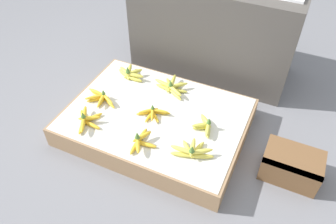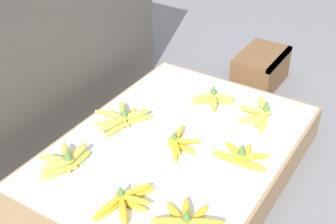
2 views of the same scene
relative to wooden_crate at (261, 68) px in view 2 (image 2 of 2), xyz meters
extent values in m
plane|color=slate|center=(-0.93, 0.01, -0.10)|extent=(10.00, 10.00, 0.00)
cube|color=#997551|center=(-0.93, 0.01, -0.02)|extent=(1.23, 0.89, 0.16)
cube|color=silver|center=(-0.93, 0.01, 0.06)|extent=(1.19, 0.87, 0.00)
cube|color=#4C4742|center=(-0.83, 0.89, 0.29)|extent=(1.30, 0.55, 0.78)
cube|color=brown|center=(0.00, 0.00, 0.00)|extent=(0.35, 0.23, 0.20)
cube|color=#4E3520|center=(0.00, -0.10, 0.08)|extent=(0.35, 0.02, 0.02)
ellipsoid|color=gold|center=(-1.27, -0.28, 0.08)|extent=(0.15, 0.04, 0.03)
ellipsoid|color=gold|center=(-1.30, -0.22, 0.08)|extent=(0.10, 0.14, 0.03)
ellipsoid|color=gold|center=(-1.30, -0.32, 0.10)|extent=(0.10, 0.14, 0.03)
ellipsoid|color=gold|center=(-1.30, -0.26, 0.10)|extent=(0.14, 0.10, 0.03)
ellipsoid|color=gold|center=(-1.35, -0.23, 0.10)|extent=(0.10, 0.14, 0.03)
cone|color=#4C7533|center=(-1.33, -0.27, 0.14)|extent=(0.03, 0.03, 0.04)
ellipsoid|color=gold|center=(-0.91, -0.32, 0.08)|extent=(0.04, 0.14, 0.03)
ellipsoid|color=gold|center=(-0.86, -0.28, 0.08)|extent=(0.14, 0.04, 0.03)
ellipsoid|color=gold|center=(-0.92, -0.23, 0.08)|extent=(0.03, 0.14, 0.03)
ellipsoid|color=gold|center=(-0.89, -0.32, 0.11)|extent=(0.10, 0.13, 0.03)
ellipsoid|color=gold|center=(-0.90, -0.26, 0.11)|extent=(0.09, 0.14, 0.03)
cone|color=#4C7533|center=(-0.92, -0.29, 0.14)|extent=(0.03, 0.03, 0.05)
ellipsoid|color=#DBCC4C|center=(-0.51, -0.23, 0.08)|extent=(0.15, 0.08, 0.03)
ellipsoid|color=#DBCC4C|center=(-0.55, -0.18, 0.08)|extent=(0.06, 0.15, 0.03)
ellipsoid|color=#DBCC4C|center=(-0.61, -0.21, 0.08)|extent=(0.13, 0.13, 0.03)
ellipsoid|color=#DBCC4C|center=(-0.62, -0.26, 0.08)|extent=(0.15, 0.07, 0.03)
ellipsoid|color=#DBCC4C|center=(-0.52, -0.21, 0.11)|extent=(0.14, 0.11, 0.03)
ellipsoid|color=#DBCC4C|center=(-0.58, -0.21, 0.11)|extent=(0.06, 0.15, 0.03)
ellipsoid|color=#DBCC4C|center=(-0.63, -0.25, 0.11)|extent=(0.15, 0.03, 0.03)
cone|color=#4C7533|center=(-0.57, -0.25, 0.15)|extent=(0.04, 0.04, 0.05)
ellipsoid|color=gold|center=(-1.40, 0.00, 0.08)|extent=(0.14, 0.05, 0.02)
ellipsoid|color=gold|center=(-1.38, -0.05, 0.08)|extent=(0.12, 0.11, 0.02)
ellipsoid|color=gold|center=(-1.34, -0.05, 0.08)|extent=(0.04, 0.14, 0.02)
ellipsoid|color=gold|center=(-1.28, -0.04, 0.08)|extent=(0.14, 0.09, 0.02)
ellipsoid|color=gold|center=(-1.41, -0.01, 0.10)|extent=(0.14, 0.04, 0.02)
ellipsoid|color=gold|center=(-1.39, -0.06, 0.10)|extent=(0.12, 0.11, 0.02)
ellipsoid|color=gold|center=(-1.33, -0.06, 0.10)|extent=(0.05, 0.14, 0.02)
ellipsoid|color=gold|center=(-1.29, -0.04, 0.10)|extent=(0.14, 0.09, 0.02)
cone|color=#4C7533|center=(-1.34, -0.01, 0.13)|extent=(0.03, 0.03, 0.04)
ellipsoid|color=gold|center=(-0.99, -0.03, 0.07)|extent=(0.13, 0.10, 0.02)
ellipsoid|color=gold|center=(-0.95, -0.04, 0.07)|extent=(0.03, 0.14, 0.02)
ellipsoid|color=gold|center=(-0.92, -0.03, 0.07)|extent=(0.12, 0.11, 0.02)
ellipsoid|color=gold|center=(-0.90, 0.02, 0.07)|extent=(0.14, 0.07, 0.02)
ellipsoid|color=gold|center=(-0.98, -0.02, 0.10)|extent=(0.12, 0.11, 0.02)
ellipsoid|color=gold|center=(-0.94, -0.04, 0.10)|extent=(0.08, 0.14, 0.02)
ellipsoid|color=gold|center=(-0.91, 0.01, 0.10)|extent=(0.14, 0.05, 0.02)
cone|color=#4C7533|center=(-0.95, 0.00, 0.13)|extent=(0.03, 0.03, 0.04)
ellipsoid|color=gold|center=(-0.59, 0.06, 0.08)|extent=(0.11, 0.11, 0.03)
ellipsoid|color=gold|center=(-0.59, 0.00, 0.08)|extent=(0.12, 0.09, 0.03)
ellipsoid|color=gold|center=(-0.55, -0.01, 0.08)|extent=(0.06, 0.13, 0.03)
ellipsoid|color=gold|center=(-0.59, 0.05, 0.10)|extent=(0.11, 0.10, 0.03)
ellipsoid|color=gold|center=(-0.60, 0.00, 0.10)|extent=(0.12, 0.09, 0.03)
ellipsoid|color=gold|center=(-0.55, -0.02, 0.10)|extent=(0.05, 0.13, 0.03)
cone|color=#4C7533|center=(-0.56, 0.02, 0.14)|extent=(0.03, 0.03, 0.04)
ellipsoid|color=gold|center=(-1.25, 0.27, 0.08)|extent=(0.14, 0.03, 0.03)
ellipsoid|color=gold|center=(-1.27, 0.29, 0.08)|extent=(0.13, 0.11, 0.03)
ellipsoid|color=gold|center=(-1.29, 0.32, 0.08)|extent=(0.05, 0.14, 0.03)
ellipsoid|color=gold|center=(-1.32, 0.30, 0.08)|extent=(0.10, 0.13, 0.03)
ellipsoid|color=gold|center=(-1.35, 0.29, 0.08)|extent=(0.14, 0.09, 0.03)
ellipsoid|color=gold|center=(-1.24, 0.27, 0.11)|extent=(0.14, 0.05, 0.03)
ellipsoid|color=gold|center=(-1.27, 0.31, 0.11)|extent=(0.11, 0.12, 0.03)
ellipsoid|color=gold|center=(-1.32, 0.32, 0.11)|extent=(0.07, 0.14, 0.03)
ellipsoid|color=gold|center=(-1.34, 0.29, 0.11)|extent=(0.13, 0.09, 0.03)
cone|color=#4C7533|center=(-1.30, 0.27, 0.15)|extent=(0.04, 0.04, 0.05)
ellipsoid|color=gold|center=(-0.90, 0.24, 0.08)|extent=(0.16, 0.11, 0.03)
ellipsoid|color=gold|center=(-0.90, 0.28, 0.08)|extent=(0.17, 0.07, 0.03)
ellipsoid|color=gold|center=(-0.92, 0.31, 0.08)|extent=(0.09, 0.17, 0.03)
ellipsoid|color=gold|center=(-0.97, 0.31, 0.08)|extent=(0.12, 0.15, 0.03)
ellipsoid|color=gold|center=(-0.98, 0.27, 0.08)|extent=(0.17, 0.04, 0.03)
ellipsoid|color=gold|center=(-0.90, 0.24, 0.11)|extent=(0.16, 0.10, 0.03)
ellipsoid|color=gold|center=(-0.90, 0.30, 0.11)|extent=(0.14, 0.13, 0.03)
ellipsoid|color=gold|center=(-0.95, 0.33, 0.11)|extent=(0.06, 0.17, 0.03)
ellipsoid|color=gold|center=(-1.00, 0.28, 0.11)|extent=(0.17, 0.06, 0.03)
cone|color=#4C7533|center=(-0.94, 0.27, 0.14)|extent=(0.03, 0.03, 0.04)
camera|label=1|loc=(-0.18, -1.43, 1.64)|focal=35.00mm
camera|label=2|loc=(-2.29, -0.80, 1.27)|focal=50.00mm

